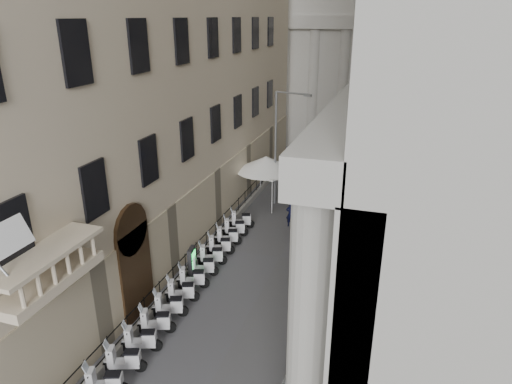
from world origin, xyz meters
TOP-DOWN VIEW (x-y plane):
  - iron_fence at (-4.30, 18.00)m, footprint 0.30×28.00m
  - blue_awning at (4.15, 26.00)m, footprint 1.60×3.00m
  - scooter_4 at (-3.43, 8.48)m, footprint 1.51×1.00m
  - scooter_5 at (-3.43, 9.73)m, footprint 1.51×1.00m
  - scooter_6 at (-3.43, 10.99)m, footprint 1.51×1.00m
  - scooter_7 at (-3.43, 12.24)m, footprint 1.51×1.00m
  - scooter_8 at (-3.43, 13.49)m, footprint 1.51×1.00m
  - scooter_9 at (-3.43, 14.74)m, footprint 1.51×1.00m
  - scooter_10 at (-3.43, 16.00)m, footprint 1.51×1.00m
  - scooter_11 at (-3.43, 17.25)m, footprint 1.51×1.00m
  - scooter_12 at (-3.43, 18.50)m, footprint 1.51×1.00m
  - scooter_13 at (-3.43, 19.75)m, footprint 1.51×1.00m
  - scooter_14 at (-3.43, 21.00)m, footprint 1.51×1.00m
  - scooter_15 at (-3.43, 22.26)m, footprint 1.51×1.00m
  - barrier_2 at (2.92, 11.10)m, footprint 0.60×2.40m
  - barrier_3 at (2.92, 13.60)m, footprint 0.60×2.40m
  - barrier_4 at (2.92, 16.10)m, footprint 0.60×2.40m
  - barrier_5 at (2.92, 18.60)m, footprint 0.60×2.40m
  - security_tent at (-3.60, 27.68)m, footprint 4.42×4.42m
  - street_lamp at (-2.18, 27.01)m, footprint 2.68×0.82m
  - info_kiosk at (-3.99, 15.86)m, footprint 0.36×0.81m
  - pedestrian_a at (-0.40, 23.51)m, footprint 0.65×0.43m
  - pedestrian_b at (2.38, 27.72)m, footprint 0.77×0.60m
  - pedestrian_c at (0.57, 31.76)m, footprint 0.83×0.54m

SIDE VIEW (x-z plane):
  - iron_fence at x=-4.30m, z-range -0.70..0.70m
  - blue_awning at x=4.15m, z-range -1.50..1.50m
  - scooter_4 at x=-3.43m, z-range -0.75..0.75m
  - scooter_5 at x=-3.43m, z-range -0.75..0.75m
  - scooter_6 at x=-3.43m, z-range -0.75..0.75m
  - scooter_7 at x=-3.43m, z-range -0.75..0.75m
  - scooter_8 at x=-3.43m, z-range -0.75..0.75m
  - scooter_9 at x=-3.43m, z-range -0.75..0.75m
  - scooter_10 at x=-3.43m, z-range -0.75..0.75m
  - scooter_11 at x=-3.43m, z-range -0.75..0.75m
  - scooter_12 at x=-3.43m, z-range -0.75..0.75m
  - scooter_13 at x=-3.43m, z-range -0.75..0.75m
  - scooter_14 at x=-3.43m, z-range -0.75..0.75m
  - scooter_15 at x=-3.43m, z-range -0.75..0.75m
  - barrier_2 at x=2.92m, z-range -0.55..0.55m
  - barrier_3 at x=2.92m, z-range -0.55..0.55m
  - barrier_4 at x=2.92m, z-range -0.55..0.55m
  - barrier_5 at x=2.92m, z-range -0.55..0.55m
  - pedestrian_b at x=2.38m, z-range 0.00..1.55m
  - info_kiosk at x=-3.99m, z-range 0.01..1.67m
  - pedestrian_c at x=0.57m, z-range 0.00..1.69m
  - pedestrian_a at x=-0.40m, z-range 0.00..1.76m
  - security_tent at x=-3.60m, z-range 1.21..4.80m
  - street_lamp at x=-2.18m, z-range 0.81..9.18m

